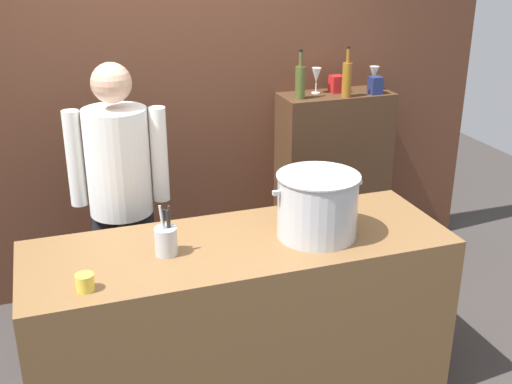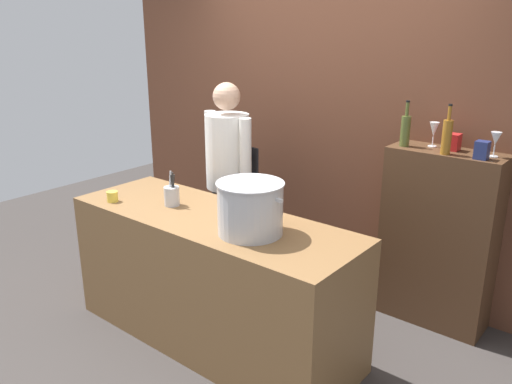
# 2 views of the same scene
# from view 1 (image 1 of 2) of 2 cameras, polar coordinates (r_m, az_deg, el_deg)

# --- Properties ---
(brick_back_panel) EXTENTS (4.40, 0.10, 3.00)m
(brick_back_panel) POSITION_cam_1_polar(r_m,az_deg,el_deg) (4.15, -7.47, 11.33)
(brick_back_panel) COLOR brown
(brick_back_panel) RESTS_ON ground_plane
(prep_counter) EXTENTS (2.04, 0.70, 0.90)m
(prep_counter) POSITION_cam_1_polar(r_m,az_deg,el_deg) (3.27, -1.35, -11.53)
(prep_counter) COLOR brown
(prep_counter) RESTS_ON ground_plane
(bar_cabinet) EXTENTS (0.76, 0.32, 1.27)m
(bar_cabinet) POSITION_cam_1_polar(r_m,az_deg,el_deg) (4.53, 6.82, 0.87)
(bar_cabinet) COLOR #472D1C
(bar_cabinet) RESTS_ON ground_plane
(chef) EXTENTS (0.52, 0.38, 1.66)m
(chef) POSITION_cam_1_polar(r_m,az_deg,el_deg) (3.55, -11.99, 0.15)
(chef) COLOR black
(chef) RESTS_ON ground_plane
(stockpot_large) EXTENTS (0.46, 0.40, 0.31)m
(stockpot_large) POSITION_cam_1_polar(r_m,az_deg,el_deg) (3.06, 5.49, -1.21)
(stockpot_large) COLOR #B7BABF
(stockpot_large) RESTS_ON prep_counter
(utensil_crock) EXTENTS (0.10, 0.10, 0.24)m
(utensil_crock) POSITION_cam_1_polar(r_m,az_deg,el_deg) (2.93, -8.02, -4.28)
(utensil_crock) COLOR #B7BABF
(utensil_crock) RESTS_ON prep_counter
(butter_jar) EXTENTS (0.08, 0.08, 0.07)m
(butter_jar) POSITION_cam_1_polar(r_m,az_deg,el_deg) (2.73, -15.00, -7.79)
(butter_jar) COLOR yellow
(butter_jar) RESTS_ON prep_counter
(wine_bottle_amber) EXTENTS (0.06, 0.06, 0.32)m
(wine_bottle_amber) POSITION_cam_1_polar(r_m,az_deg,el_deg) (4.23, 8.10, 9.98)
(wine_bottle_amber) COLOR #8C5919
(wine_bottle_amber) RESTS_ON bar_cabinet
(wine_bottle_olive) EXTENTS (0.07, 0.07, 0.31)m
(wine_bottle_olive) POSITION_cam_1_polar(r_m,az_deg,el_deg) (4.15, 3.96, 9.83)
(wine_bottle_olive) COLOR #475123
(wine_bottle_olive) RESTS_ON bar_cabinet
(wine_glass_wide) EXTENTS (0.07, 0.07, 0.17)m
(wine_glass_wide) POSITION_cam_1_polar(r_m,az_deg,el_deg) (4.31, 5.40, 10.23)
(wine_glass_wide) COLOR silver
(wine_glass_wide) RESTS_ON bar_cabinet
(wine_glass_tall) EXTENTS (0.07, 0.07, 0.16)m
(wine_glass_tall) POSITION_cam_1_polar(r_m,az_deg,el_deg) (4.46, 10.47, 10.34)
(wine_glass_tall) COLOR silver
(wine_glass_tall) RESTS_ON bar_cabinet
(spice_tin_red) EXTENTS (0.09, 0.09, 0.11)m
(spice_tin_red) POSITION_cam_1_polar(r_m,az_deg,el_deg) (4.36, 7.20, 9.53)
(spice_tin_red) COLOR red
(spice_tin_red) RESTS_ON bar_cabinet
(spice_tin_navy) EXTENTS (0.08, 0.08, 0.11)m
(spice_tin_navy) POSITION_cam_1_polar(r_m,az_deg,el_deg) (4.36, 10.59, 9.33)
(spice_tin_navy) COLOR navy
(spice_tin_navy) RESTS_ON bar_cabinet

